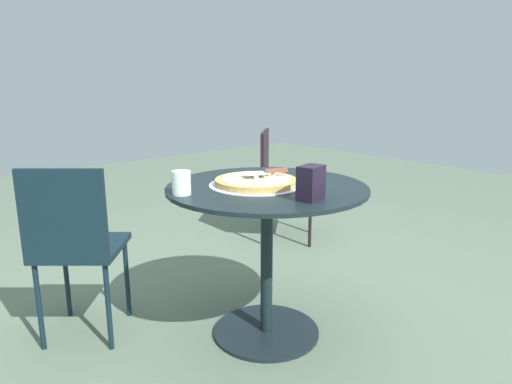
# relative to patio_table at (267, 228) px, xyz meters

# --- Properties ---
(ground_plane) EXTENTS (10.00, 10.00, 0.00)m
(ground_plane) POSITION_rel_patio_table_xyz_m (0.00, 0.00, -0.54)
(ground_plane) COLOR #576956
(patio_table) EXTENTS (0.92, 0.92, 0.74)m
(patio_table) POSITION_rel_patio_table_xyz_m (0.00, 0.00, 0.00)
(patio_table) COLOR black
(patio_table) RESTS_ON ground
(pizza_on_tray) EXTENTS (0.43, 0.43, 0.05)m
(pizza_on_tray) POSITION_rel_patio_table_xyz_m (0.03, -0.04, 0.22)
(pizza_on_tray) COLOR silver
(pizza_on_tray) RESTS_ON patio_table
(pizza_server) EXTENTS (0.21, 0.13, 0.02)m
(pizza_server) POSITION_rel_patio_table_xyz_m (-0.02, -0.03, 0.26)
(pizza_server) COLOR silver
(pizza_server) RESTS_ON pizza_on_tray
(drinking_cup) EXTENTS (0.08, 0.08, 0.10)m
(drinking_cup) POSITION_rel_patio_table_xyz_m (0.38, -0.11, 0.25)
(drinking_cup) COLOR white
(drinking_cup) RESTS_ON patio_table
(napkin_dispenser) EXTENTS (0.12, 0.10, 0.14)m
(napkin_dispenser) POSITION_rel_patio_table_xyz_m (0.05, 0.30, 0.27)
(napkin_dispenser) COLOR black
(napkin_dispenser) RESTS_ON patio_table
(patio_chair_near) EXTENTS (0.56, 0.56, 0.84)m
(patio_chair_near) POSITION_rel_patio_table_xyz_m (-1.02, -0.97, -0.05)
(patio_chair_near) COLOR black
(patio_chair_near) RESTS_ON ground
(patio_chair_far) EXTENTS (0.53, 0.53, 0.85)m
(patio_chair_far) POSITION_rel_patio_table_xyz_m (0.69, -0.54, -0.04)
(patio_chair_far) COLOR black
(patio_chair_far) RESTS_ON ground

